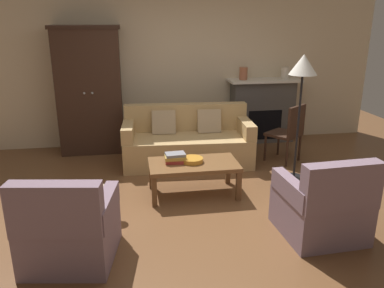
% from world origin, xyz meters
% --- Properties ---
extents(ground_plane, '(9.60, 9.60, 0.00)m').
position_xyz_m(ground_plane, '(0.00, 0.00, 0.00)').
color(ground_plane, brown).
extents(back_wall, '(7.20, 0.10, 2.80)m').
position_xyz_m(back_wall, '(0.00, 2.55, 1.40)').
color(back_wall, beige).
rests_on(back_wall, ground).
extents(fireplace, '(1.26, 0.48, 1.12)m').
position_xyz_m(fireplace, '(1.55, 2.30, 0.57)').
color(fireplace, '#4C4947').
rests_on(fireplace, ground).
extents(armoire, '(1.06, 0.57, 2.03)m').
position_xyz_m(armoire, '(-1.40, 2.22, 1.02)').
color(armoire, '#382319').
rests_on(armoire, ground).
extents(couch, '(1.97, 0.97, 0.86)m').
position_xyz_m(couch, '(0.06, 1.41, 0.32)').
color(couch, tan).
rests_on(couch, ground).
extents(coffee_table, '(1.10, 0.60, 0.42)m').
position_xyz_m(coffee_table, '(-0.03, 0.26, 0.37)').
color(coffee_table, brown).
rests_on(coffee_table, ground).
extents(fruit_bowl, '(0.27, 0.27, 0.06)m').
position_xyz_m(fruit_bowl, '(-0.05, 0.28, 0.45)').
color(fruit_bowl, orange).
rests_on(fruit_bowl, coffee_table).
extents(book_stack, '(0.26, 0.19, 0.12)m').
position_xyz_m(book_stack, '(-0.26, 0.31, 0.48)').
color(book_stack, '#B73833').
rests_on(book_stack, coffee_table).
extents(mantel_vase_terracotta, '(0.14, 0.14, 0.21)m').
position_xyz_m(mantel_vase_terracotta, '(1.17, 2.28, 1.23)').
color(mantel_vase_terracotta, '#A86042').
rests_on(mantel_vase_terracotta, fireplace).
extents(mantel_vase_cream, '(0.15, 0.15, 0.20)m').
position_xyz_m(mantel_vase_cream, '(1.93, 2.28, 1.22)').
color(mantel_vase_cream, beige).
rests_on(mantel_vase_cream, fireplace).
extents(armchair_near_left, '(0.88, 0.88, 0.88)m').
position_xyz_m(armchair_near_left, '(-1.37, -0.96, 0.32)').
color(armchair_near_left, gray).
rests_on(armchair_near_left, ground).
extents(armchair_near_right, '(0.82, 0.81, 0.88)m').
position_xyz_m(armchair_near_right, '(1.08, -0.92, 0.32)').
color(armchair_near_right, gray).
rests_on(armchair_near_right, ground).
extents(side_chair_wooden, '(0.62, 0.62, 0.90)m').
position_xyz_m(side_chair_wooden, '(1.59, 1.17, 0.51)').
color(side_chair_wooden, '#382319').
rests_on(side_chair_wooden, ground).
extents(floor_lamp, '(0.36, 0.36, 1.69)m').
position_xyz_m(floor_lamp, '(1.43, 0.55, 1.46)').
color(floor_lamp, black).
rests_on(floor_lamp, ground).
extents(dog, '(0.46, 0.45, 0.39)m').
position_xyz_m(dog, '(-1.16, -0.06, 0.25)').
color(dog, beige).
rests_on(dog, ground).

